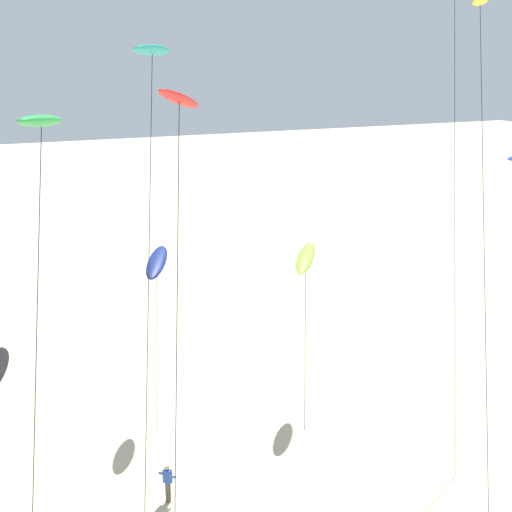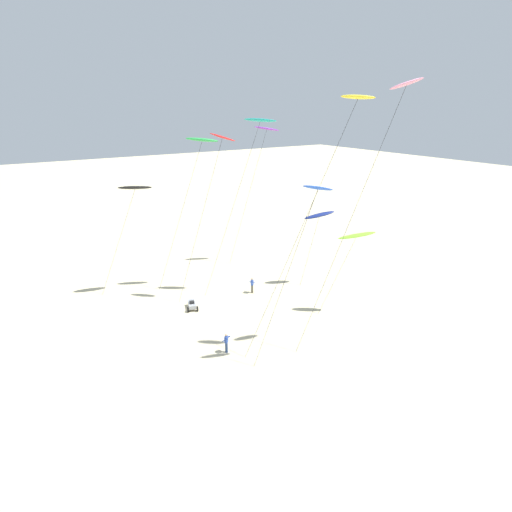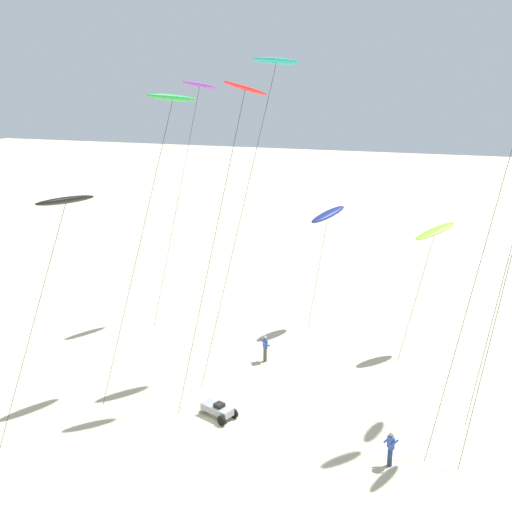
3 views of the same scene
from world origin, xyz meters
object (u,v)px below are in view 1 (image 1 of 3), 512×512
object	(u,v)px
kite_green	(41,124)
kite_teal	(152,55)
kite_red	(179,108)
kite_navy	(157,263)
kite_yellow	(480,9)
kite_flyer_nearest	(168,482)
kite_lime	(306,259)

from	to	relation	value
kite_green	kite_teal	xyz separation A→B (m)	(4.29, 3.94, 1.81)
kite_red	kite_navy	world-z (taller)	kite_red
kite_yellow	kite_green	bearing A→B (deg)	-170.51
kite_red	kite_navy	distance (m)	13.26
kite_yellow	kite_flyer_nearest	distance (m)	22.61
kite_green	kite_flyer_nearest	xyz separation A→B (m)	(4.00, 3.23, -14.61)
kite_yellow	kite_red	world-z (taller)	kite_yellow
kite_green	kite_yellow	size ratio (longest dim) A/B	0.81
kite_red	kite_lime	size ratio (longest dim) A/B	2.03
kite_lime	kite_green	bearing A→B (deg)	-146.03
kite_green	kite_navy	world-z (taller)	kite_green
kite_green	kite_flyer_nearest	world-z (taller)	kite_green
kite_yellow	kite_lime	bearing A→B (deg)	127.63
kite_yellow	kite_navy	xyz separation A→B (m)	(-11.59, 7.52, -11.22)
kite_teal	kite_flyer_nearest	xyz separation A→B (m)	(-0.29, -0.70, -16.42)
kite_lime	kite_navy	distance (m)	7.31
kite_flyer_nearest	kite_navy	bearing A→B (deg)	75.45
kite_navy	kite_flyer_nearest	size ratio (longest dim) A/B	5.02
kite_lime	kite_teal	distance (m)	13.85
kite_teal	kite_flyer_nearest	world-z (taller)	kite_teal
kite_green	kite_lime	size ratio (longest dim) A/B	1.96
kite_lime	kite_flyer_nearest	bearing A→B (deg)	-148.46
kite_red	kite_lime	world-z (taller)	kite_red
kite_red	kite_teal	size ratio (longest dim) A/B	0.93
kite_green	kite_lime	world-z (taller)	kite_green
kite_yellow	kite_flyer_nearest	size ratio (longest dim) A/B	11.74
kite_lime	kite_yellow	bearing A→B (deg)	-52.37
kite_red	kite_lime	distance (m)	14.96
kite_lime	kite_navy	xyz separation A→B (m)	(-7.10, 1.70, 0.19)
kite_red	kite_yellow	bearing A→B (deg)	12.10
kite_yellow	kite_red	size ratio (longest dim) A/B	1.18
kite_navy	kite_lime	bearing A→B (deg)	-13.46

